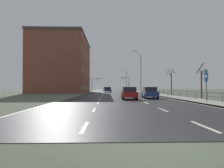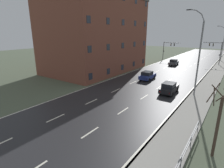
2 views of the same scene
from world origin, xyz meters
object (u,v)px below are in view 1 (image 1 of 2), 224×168
at_px(brick_building, 63,65).
at_px(car_near_right, 106,89).
at_px(car_near_left, 108,90).
at_px(car_mid_centre, 130,90).
at_px(traffic_signal_right, 127,81).
at_px(car_far_left, 150,93).
at_px(street_lamp_distant, 126,80).
at_px(car_far_right, 129,93).
at_px(traffic_signal_left, 95,82).
at_px(street_lamp_midground, 140,72).
at_px(highway_sign, 206,82).

bearing_deg(brick_building, car_near_right, 52.41).
height_order(car_near_left, car_mid_centre, same).
bearing_deg(traffic_signal_right, car_far_left, -92.57).
xyz_separation_m(street_lamp_distant, car_far_right, (-6.12, -63.23, -4.20)).
height_order(traffic_signal_right, traffic_signal_left, traffic_signal_right).
height_order(street_lamp_distant, car_near_right, street_lamp_distant).
height_order(street_lamp_midground, brick_building, brick_building).
relative_size(traffic_signal_right, brick_building, 0.27).
xyz_separation_m(traffic_signal_left, car_mid_centre, (11.07, -31.63, -3.02)).
bearing_deg(street_lamp_distant, highway_sign, -89.21).
bearing_deg(traffic_signal_right, car_far_right, -95.67).
relative_size(street_lamp_distant, car_near_left, 2.47).
xyz_separation_m(traffic_signal_left, car_near_right, (4.81, -8.84, -3.02)).
bearing_deg(car_near_left, car_near_right, 91.25).
distance_m(traffic_signal_left, car_far_left, 55.68).
bearing_deg(traffic_signal_left, traffic_signal_right, -5.71).
relative_size(highway_sign, car_mid_centre, 0.79).
xyz_separation_m(traffic_signal_right, car_far_right, (-5.48, -55.21, -3.28)).
relative_size(car_far_right, car_mid_centre, 1.00).
relative_size(highway_sign, traffic_signal_left, 0.59).
relative_size(car_far_left, car_near_left, 1.02).
relative_size(street_lamp_midground, car_far_left, 2.67).
distance_m(traffic_signal_left, car_mid_centre, 33.65).
height_order(street_lamp_midground, car_near_right, street_lamp_midground).
bearing_deg(brick_building, car_mid_centre, -19.31).
bearing_deg(car_near_right, brick_building, -130.67).
height_order(street_lamp_distant, car_mid_centre, street_lamp_distant).
distance_m(car_far_left, brick_building, 35.58).
xyz_separation_m(street_lamp_midground, street_lamp_distant, (-0.02, 37.13, -0.51)).
bearing_deg(car_near_left, car_far_right, -86.06).
height_order(street_lamp_midground, car_near_left, street_lamp_midground).
bearing_deg(highway_sign, car_mid_centre, 97.41).
distance_m(street_lamp_distant, traffic_signal_right, 8.10).
xyz_separation_m(car_far_right, car_near_right, (-3.12, 47.71, 0.00)).
distance_m(street_lamp_midground, street_lamp_distant, 37.13).
distance_m(car_near_left, car_near_right, 17.71).
bearing_deg(street_lamp_distant, traffic_signal_right, -94.53).
bearing_deg(car_mid_centre, car_near_right, 104.03).
bearing_deg(car_far_left, car_near_left, 104.67).
height_order(car_far_left, brick_building, brick_building).
xyz_separation_m(traffic_signal_left, car_far_right, (7.93, -56.55, -3.02)).
distance_m(car_far_right, car_near_left, 30.11).
xyz_separation_m(highway_sign, traffic_signal_right, (-1.58, 60.48, 1.98)).
distance_m(highway_sign, brick_building, 43.57).
height_order(car_near_right, brick_building, brick_building).
distance_m(traffic_signal_right, car_far_right, 55.58).
relative_size(highway_sign, car_near_left, 0.80).
distance_m(street_lamp_midground, highway_sign, 31.57).
distance_m(highway_sign, car_far_right, 8.91).
xyz_separation_m(car_near_left, brick_building, (-13.12, 1.48, 7.06)).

